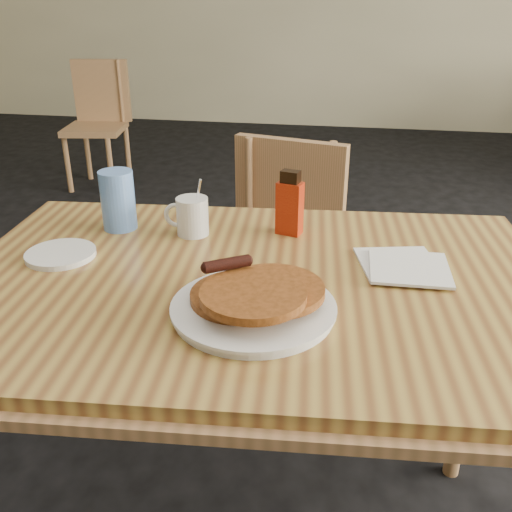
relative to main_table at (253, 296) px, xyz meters
The scene contains 9 objects.
main_table is the anchor object (origin of this frame).
chair_main_far 0.73m from the main_table, 92.07° to the left, with size 0.46×0.47×0.84m.
chair_wall_extra 3.18m from the main_table, 120.27° to the left, with size 0.44×0.44×0.85m.
pancake_plate 0.15m from the main_table, 78.79° to the right, with size 0.29×0.29×0.09m.
coffee_mug 0.28m from the main_table, 132.78° to the left, with size 0.11×0.07×0.14m.
syrup_bottle 0.27m from the main_table, 80.33° to the left, with size 0.06×0.05×0.15m.
napkin_stack 0.32m from the main_table, 17.90° to the left, with size 0.20×0.21×0.01m.
blue_tumbler 0.43m from the main_table, 150.85° to the left, with size 0.08×0.08×0.14m, color #5F8FE0.
side_saucer 0.43m from the main_table, behind, with size 0.15×0.15×0.01m, color white.
Camera 1 is at (0.21, -0.95, 1.27)m, focal length 40.00 mm.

